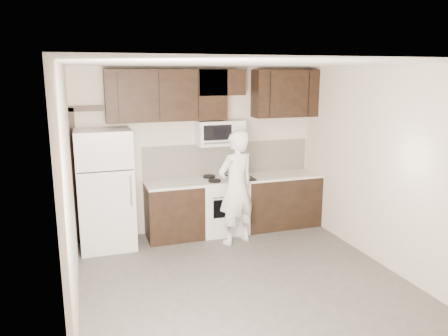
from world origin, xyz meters
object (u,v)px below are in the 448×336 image
stove (222,205)px  person (236,188)px  microwave (220,133)px  refrigerator (106,189)px

stove → person: (0.05, -0.51, 0.42)m
person → stove: bearing=-103.5°
microwave → person: (0.05, -0.63, -0.76)m
microwave → refrigerator: bearing=-174.9°
stove → refrigerator: 1.90m
microwave → person: microwave is taller
stove → microwave: microwave is taller
stove → microwave: 1.20m
refrigerator → person: 1.96m
stove → person: 0.67m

